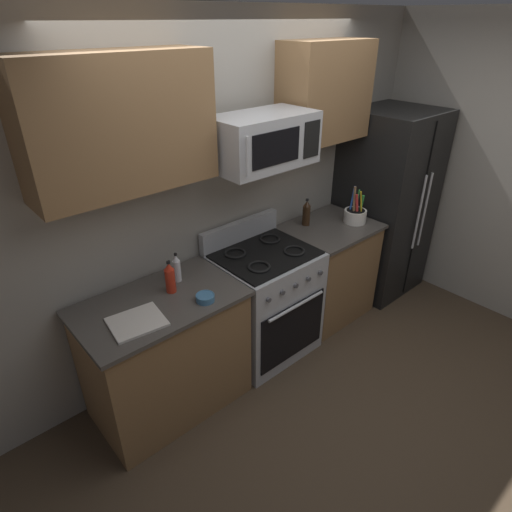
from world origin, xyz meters
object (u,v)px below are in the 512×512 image
at_px(range_oven, 264,301).
at_px(prep_bowl, 205,298).
at_px(bottle_vinegar, 177,268).
at_px(bottle_hot_sauce, 170,278).
at_px(utensil_crock, 355,215).
at_px(bottle_soy, 306,213).
at_px(refrigerator, 385,204).
at_px(cutting_board, 137,322).
at_px(microwave, 263,140).

xyz_separation_m(range_oven, prep_bowl, (-0.70, -0.20, 0.46)).
xyz_separation_m(bottle_vinegar, bottle_hot_sauce, (-0.11, -0.09, 0.01)).
bearing_deg(bottle_vinegar, bottle_hot_sauce, -140.62).
xyz_separation_m(range_oven, bottle_hot_sauce, (-0.81, 0.04, 0.54)).
bearing_deg(utensil_crock, bottle_soy, 145.86).
distance_m(range_oven, bottle_soy, 0.86).
xyz_separation_m(refrigerator, utensil_crock, (-0.58, -0.07, 0.08)).
bearing_deg(utensil_crock, refrigerator, 6.99).
relative_size(range_oven, bottle_soy, 4.54).
xyz_separation_m(range_oven, utensil_crock, (1.01, -0.09, 0.50)).
distance_m(range_oven, bottle_vinegar, 0.89).
relative_size(refrigerator, cutting_board, 5.73).
xyz_separation_m(microwave, utensil_crock, (1.01, -0.12, -0.81)).
bearing_deg(range_oven, refrigerator, -0.62).
height_order(microwave, bottle_vinegar, microwave).
xyz_separation_m(range_oven, microwave, (-0.00, 0.03, 1.31)).
bearing_deg(utensil_crock, bottle_vinegar, 172.80).
distance_m(cutting_board, bottle_soy, 1.81).
distance_m(microwave, prep_bowl, 1.12).
distance_m(refrigerator, bottle_hot_sauce, 2.40).
relative_size(utensil_crock, prep_bowl, 2.66).
height_order(refrigerator, bottle_hot_sauce, refrigerator).
bearing_deg(range_oven, bottle_soy, 14.15).
xyz_separation_m(cutting_board, bottle_vinegar, (0.44, 0.24, 0.09)).
bearing_deg(prep_bowl, microwave, 17.95).
distance_m(cutting_board, bottle_vinegar, 0.51).
distance_m(bottle_soy, prep_bowl, 1.39).
xyz_separation_m(microwave, prep_bowl, (-0.70, -0.23, -0.85)).
distance_m(microwave, utensil_crock, 1.30).
relative_size(cutting_board, bottle_vinegar, 1.47).
height_order(microwave, bottle_hot_sauce, microwave).
bearing_deg(microwave, prep_bowl, -162.05).
bearing_deg(bottle_soy, range_oven, -165.85).
xyz_separation_m(microwave, bottle_hot_sauce, (-0.81, 0.01, -0.77)).
bearing_deg(range_oven, bottle_vinegar, 169.66).
distance_m(bottle_soy, bottle_hot_sauce, 1.45).
height_order(microwave, cutting_board, microwave).
bearing_deg(range_oven, microwave, 90.04).
relative_size(refrigerator, utensil_crock, 5.50).
relative_size(refrigerator, microwave, 2.43).
bearing_deg(bottle_hot_sauce, microwave, -0.79).
distance_m(microwave, cutting_board, 1.44).
distance_m(bottle_soy, bottle_vinegar, 1.34).
bearing_deg(utensil_crock, range_oven, 175.00).
xyz_separation_m(utensil_crock, cutting_board, (-2.15, -0.03, -0.06)).
bearing_deg(refrigerator, prep_bowl, -175.47).
height_order(range_oven, cutting_board, range_oven).
bearing_deg(bottle_vinegar, bottle_soy, 1.44).
distance_m(utensil_crock, bottle_vinegar, 1.72).
distance_m(cutting_board, prep_bowl, 0.45).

